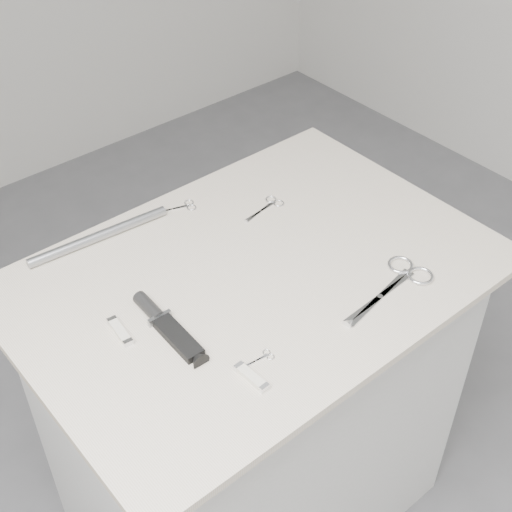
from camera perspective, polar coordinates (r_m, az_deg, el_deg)
ground at (r=2.22m, az=-0.08°, el=-19.30°), size 4.00×4.00×0.01m
plinth at (r=1.84m, az=-0.10°, el=-12.19°), size 0.90×0.60×0.90m
display_board at (r=1.50m, az=-0.12°, el=-1.51°), size 1.00×0.70×0.02m
large_shears at (r=1.50m, az=11.43°, el=-1.86°), size 0.24×0.11×0.01m
embroidery_scissors_a at (r=1.67m, az=1.00°, el=4.04°), size 0.12×0.05×0.00m
embroidery_scissors_b at (r=1.68m, az=-5.98°, el=3.91°), size 0.10×0.06×0.00m
tiny_scissors at (r=1.32m, az=0.45°, el=-8.17°), size 0.07×0.03×0.00m
sheathed_knife at (r=1.39m, az=-7.33°, el=-5.40°), size 0.05×0.21×0.03m
pocket_knife_a at (r=1.39m, az=-10.83°, el=-5.95°), size 0.02×0.08×0.01m
pocket_knife_b at (r=1.29m, az=-0.37°, el=-9.67°), size 0.02×0.08×0.01m
metal_rail at (r=1.61m, az=-12.45°, el=1.57°), size 0.33×0.05×0.02m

